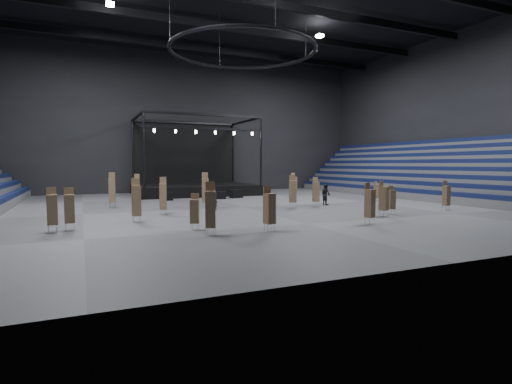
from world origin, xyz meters
name	(u,v)px	position (x,y,z in m)	size (l,w,h in m)	color
floor	(243,207)	(0.00, 0.00, 0.00)	(50.00, 50.00, 0.00)	#4F4F52
wall_back	(184,123)	(0.00, 21.00, 9.00)	(50.00, 0.20, 18.00)	black
wall_front	(464,12)	(0.00, -21.00, 9.00)	(50.00, 0.20, 18.00)	black
wall_right	(457,115)	(25.00, 0.00, 9.00)	(0.20, 42.00, 18.00)	black
bleachers_right	(441,182)	(22.94, 0.00, 1.73)	(7.20, 40.00, 6.40)	#525255
stage	(194,182)	(0.00, 16.24, 1.45)	(14.00, 10.00, 9.20)	black
truss_ring	(243,51)	(0.00, 0.00, 13.00)	(12.30, 12.30, 5.15)	black
flight_case_left	(166,196)	(-4.77, 8.75, 0.42)	(1.25, 0.62, 0.83)	black
flight_case_mid	(220,195)	(0.70, 8.25, 0.40)	(1.20, 0.60, 0.80)	black
flight_case_right	(236,194)	(2.75, 8.82, 0.45)	(1.35, 0.68, 0.90)	black
chair_stack_0	(163,196)	(-7.21, -2.57, 1.38)	(0.58, 0.58, 2.73)	silver
chair_stack_1	(52,209)	(-14.00, -7.69, 1.26)	(0.56, 0.56, 2.41)	silver
chair_stack_2	(137,188)	(-7.75, 7.88, 1.39)	(0.66, 0.66, 2.72)	silver
chair_stack_3	(377,191)	(13.73, -0.63, 1.04)	(0.55, 0.55, 1.95)	silver
chair_stack_4	(112,190)	(-10.19, 4.23, 1.50)	(0.59, 0.59, 2.95)	silver
chair_stack_5	(205,190)	(-3.03, 1.01, 1.50)	(0.59, 0.59, 2.95)	silver
chair_stack_6	(392,199)	(8.17, -8.73, 1.09)	(0.53, 0.53, 2.07)	silver
chair_stack_7	(195,211)	(-6.87, -9.96, 1.08)	(0.61, 0.61, 2.02)	silver
chair_stack_8	(210,208)	(-6.59, -11.99, 1.41)	(0.65, 0.65, 2.75)	silver
chair_stack_9	(269,208)	(-3.29, -11.99, 1.29)	(0.60, 0.60, 2.46)	silver
chair_stack_10	(384,198)	(6.67, -9.60, 1.30)	(0.68, 0.68, 2.48)	silver
chair_stack_11	(294,184)	(9.37, 8.01, 1.38)	(0.61, 0.61, 2.67)	silver
chair_stack_12	(446,195)	(13.82, -8.60, 1.21)	(0.46, 0.46, 2.34)	silver
chair_stack_13	(316,191)	(5.97, -1.98, 1.31)	(0.58, 0.58, 2.54)	silver
chair_stack_14	(370,203)	(3.48, -11.99, 1.30)	(0.60, 0.60, 2.53)	silver
chair_stack_15	(293,191)	(3.62, -2.10, 1.41)	(0.66, 0.66, 2.72)	silver
chair_stack_16	(136,200)	(-9.44, -5.70, 1.42)	(0.54, 0.54, 2.78)	silver
chair_stack_17	(69,208)	(-13.18, -7.39, 1.25)	(0.53, 0.53, 2.36)	silver
man_center	(214,199)	(-2.96, -1.05, 0.90)	(0.66, 0.43, 1.80)	black
crew_member	(326,194)	(7.57, -1.07, 0.92)	(0.90, 0.70, 1.85)	black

